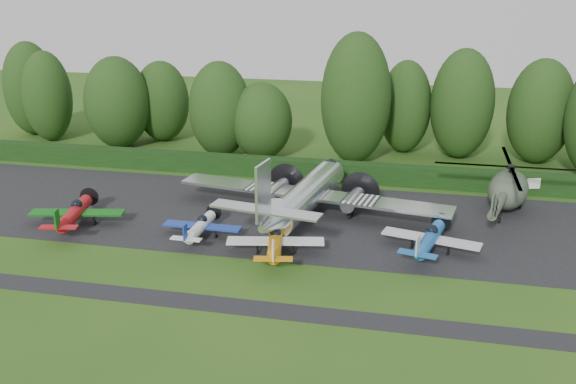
% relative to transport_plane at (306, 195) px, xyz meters
% --- Properties ---
extents(ground, '(160.00, 160.00, 0.00)m').
position_rel_transport_plane_xyz_m(ground, '(-3.54, -9.88, -2.22)').
color(ground, '#264E16').
rests_on(ground, ground).
extents(apron, '(70.00, 18.00, 0.01)m').
position_rel_transport_plane_xyz_m(apron, '(-3.54, 0.12, -2.22)').
color(apron, black).
rests_on(apron, ground).
extents(taxiway_verge, '(70.00, 2.00, 0.00)m').
position_rel_transport_plane_xyz_m(taxiway_verge, '(-3.54, -15.88, -2.22)').
color(taxiway_verge, black).
rests_on(taxiway_verge, ground).
extents(hedgerow, '(90.00, 1.60, 2.00)m').
position_rel_transport_plane_xyz_m(hedgerow, '(-3.54, 11.12, -2.22)').
color(hedgerow, black).
rests_on(hedgerow, ground).
extents(transport_plane, '(24.84, 19.05, 7.96)m').
position_rel_transport_plane_xyz_m(transport_plane, '(0.00, 0.00, 0.00)').
color(transport_plane, silver).
rests_on(transport_plane, ground).
extents(light_plane_red, '(7.94, 8.35, 3.05)m').
position_rel_transport_plane_xyz_m(light_plane_red, '(-18.73, -5.71, -0.95)').
color(light_plane_red, '#AB0F15').
rests_on(light_plane_red, ground).
extents(light_plane_white, '(6.47, 6.80, 2.49)m').
position_rel_transport_plane_xyz_m(light_plane_white, '(-7.60, -5.80, -1.18)').
color(light_plane_white, white).
rests_on(light_plane_white, ground).
extents(light_plane_orange, '(7.44, 7.82, 2.86)m').
position_rel_transport_plane_xyz_m(light_plane_orange, '(-0.92, -7.84, -1.03)').
color(light_plane_orange, orange).
rests_on(light_plane_orange, ground).
extents(light_plane_blue, '(7.58, 7.97, 2.91)m').
position_rel_transport_plane_xyz_m(light_plane_blue, '(10.51, -4.93, -1.01)').
color(light_plane_blue, '#1B58A3').
rests_on(light_plane_blue, ground).
extents(helicopter, '(13.16, 15.40, 4.24)m').
position_rel_transport_plane_xyz_m(helicopter, '(17.31, 5.84, 0.06)').
color(helicopter, '#3E4837').
rests_on(helicopter, ground).
extents(sign_board, '(3.29, 0.12, 1.85)m').
position_rel_transport_plane_xyz_m(sign_board, '(21.06, 10.46, -0.97)').
color(sign_board, '#3F3326').
rests_on(sign_board, ground).
extents(tree_0, '(5.96, 5.96, 10.81)m').
position_rel_transport_plane_xyz_m(tree_0, '(7.35, 23.52, 3.17)').
color(tree_0, black).
rests_on(tree_0, ground).
extents(tree_2, '(7.69, 7.69, 14.38)m').
position_rel_transport_plane_xyz_m(tree_2, '(2.11, 18.19, 4.96)').
color(tree_2, black).
rests_on(tree_2, ground).
extents(tree_3, '(7.06, 7.06, 10.93)m').
position_rel_transport_plane_xyz_m(tree_3, '(-13.22, 17.45, 3.23)').
color(tree_3, black).
rests_on(tree_3, ground).
extents(tree_4, '(6.71, 6.71, 11.99)m').
position_rel_transport_plane_xyz_m(tree_4, '(-40.00, 22.03, 3.76)').
color(tree_4, black).
rests_on(tree_4, ground).
extents(tree_5, '(5.98, 5.98, 11.21)m').
position_rel_transport_plane_xyz_m(tree_5, '(-36.28, 19.70, 3.37)').
color(tree_5, black).
rests_on(tree_5, ground).
extents(tree_7, '(7.71, 7.71, 10.95)m').
position_rel_transport_plane_xyz_m(tree_7, '(-26.39, 18.56, 3.24)').
color(tree_7, black).
rests_on(tree_7, ground).
extents(tree_8, '(6.78, 6.78, 9.97)m').
position_rel_transport_plane_xyz_m(tree_8, '(-22.43, 22.61, 2.75)').
color(tree_8, black).
rests_on(tree_8, ground).
extents(tree_9, '(7.05, 7.05, 12.42)m').
position_rel_transport_plane_xyz_m(tree_9, '(13.64, 22.50, 3.98)').
color(tree_9, black).
rests_on(tree_9, ground).
extents(tree_10, '(7.13, 7.13, 11.60)m').
position_rel_transport_plane_xyz_m(tree_10, '(21.96, 22.20, 3.57)').
color(tree_10, black).
rests_on(tree_10, ground).
extents(tree_11, '(6.94, 6.94, 8.72)m').
position_rel_transport_plane_xyz_m(tree_11, '(-8.35, 17.46, 2.13)').
color(tree_11, black).
rests_on(tree_11, ground).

